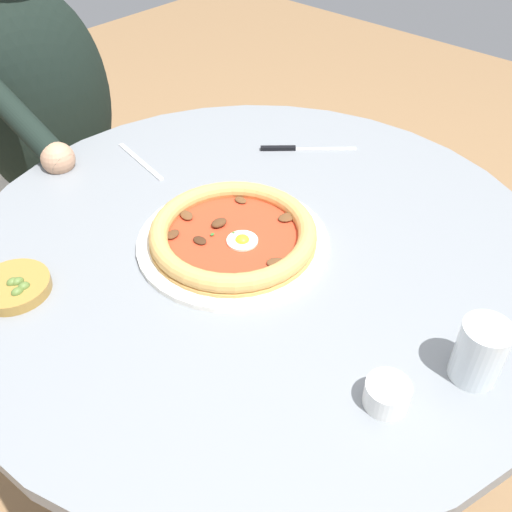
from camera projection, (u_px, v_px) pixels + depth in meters
The scene contains 10 objects.
ground_plane at pixel (256, 461), 1.50m from camera, with size 6.00×6.00×0.02m, color olive.
dining_table at pixel (256, 299), 1.11m from camera, with size 1.06×1.06×0.74m.
pizza_on_plate at pixel (233, 235), 0.99m from camera, with size 0.34×0.34×0.04m.
water_glass at pixel (479, 355), 0.76m from camera, with size 0.07×0.07×0.09m.
steak_knife at pixel (294, 148), 1.24m from camera, with size 0.15×0.16×0.01m.
ramekin_capers at pixel (387, 394), 0.74m from camera, with size 0.06×0.06×0.04m.
olive_pan at pixel (13, 286), 0.91m from camera, with size 0.12×0.12×0.04m.
fork_utensil at pixel (140, 161), 1.21m from camera, with size 0.04×0.18×0.00m.
diner_person at pixel (62, 173), 1.56m from camera, with size 0.38×0.49×1.19m.
cafe_chair_diner at pixel (36, 152), 1.64m from camera, with size 0.44×0.44×0.88m.
Camera 1 is at (-0.58, -0.52, 1.38)m, focal length 40.04 mm.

